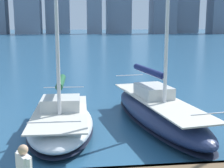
{
  "coord_description": "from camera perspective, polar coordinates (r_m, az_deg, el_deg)",
  "views": [
    {
      "loc": [
        1.25,
        7.33,
        4.82
      ],
      "look_at": [
        -0.35,
        -6.26,
        2.2
      ],
      "focal_mm": 50.0,
      "sensor_mm": 36.0,
      "label": 1
    }
  ],
  "objects": [
    {
      "name": "sailboat_navy",
      "position": [
        15.17,
        8.31,
        -4.76
      ],
      "size": [
        3.72,
        9.66,
        12.84
      ],
      "color": "navy",
      "rests_on": "ground"
    },
    {
      "name": "sailboat_forest",
      "position": [
        14.23,
        -9.35,
        -6.53
      ],
      "size": [
        3.0,
        6.8,
        10.03
      ],
      "color": "silver",
      "rests_on": "ground"
    }
  ]
}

